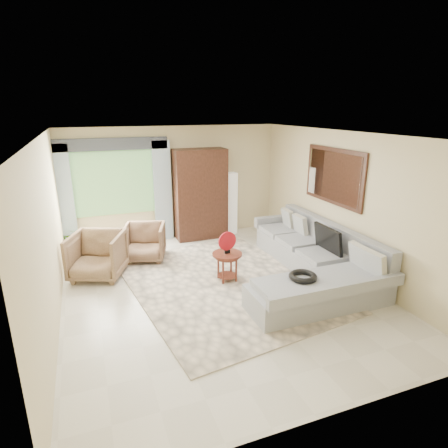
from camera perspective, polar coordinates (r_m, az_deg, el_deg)
name	(u,v)px	position (r m, az deg, el deg)	size (l,w,h in m)	color
ground	(218,289)	(6.53, -0.98, -9.93)	(6.00, 6.00, 0.00)	silver
area_rug	(223,283)	(6.72, -0.20, -8.99)	(3.00, 4.00, 0.02)	#F4DEC1
sectional_sofa	(313,263)	(7.02, 13.42, -5.87)	(2.30, 3.46, 0.90)	#96979E
tv_screen	(328,239)	(7.00, 15.56, -2.27)	(0.06, 0.74, 0.48)	black
garden_hose	(303,276)	(5.85, 11.92, -7.81)	(0.43, 0.43, 0.09)	black
coffee_table	(227,266)	(6.72, 0.48, -6.47)	(0.53, 0.53, 0.53)	#4A1B13
red_disc	(227,241)	(6.54, 0.49, -2.60)	(0.34, 0.34, 0.03)	#A31018
armchair_left	(97,255)	(7.20, -18.74, -4.56)	(0.90, 0.92, 0.84)	#916D4F
armchair_right	(144,242)	(7.78, -12.02, -2.74)	(0.79, 0.81, 0.74)	brown
potted_plant	(72,239)	(8.76, -22.12, -2.20)	(0.46, 0.40, 0.51)	#999999
armoire	(200,194)	(8.78, -3.64, 4.54)	(1.20, 0.55, 2.10)	black
floor_lamp	(231,203)	(9.16, 1.07, 3.19)	(0.24, 0.24, 1.50)	silver
window	(114,183)	(8.61, -16.43, 5.99)	(1.80, 0.04, 1.40)	#669E59
curtain_left	(64,199)	(8.56, -23.24, 3.51)	(0.40, 0.08, 2.30)	#9EB7CC
curtain_right	(163,191)	(8.71, -9.34, 4.91)	(0.40, 0.08, 2.30)	#9EB7CC
valance	(111,144)	(8.42, -16.89, 11.57)	(2.40, 0.12, 0.26)	#1E232D
wall_mirror	(334,176)	(7.41, 16.36, 6.99)	(0.05, 1.70, 1.05)	black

